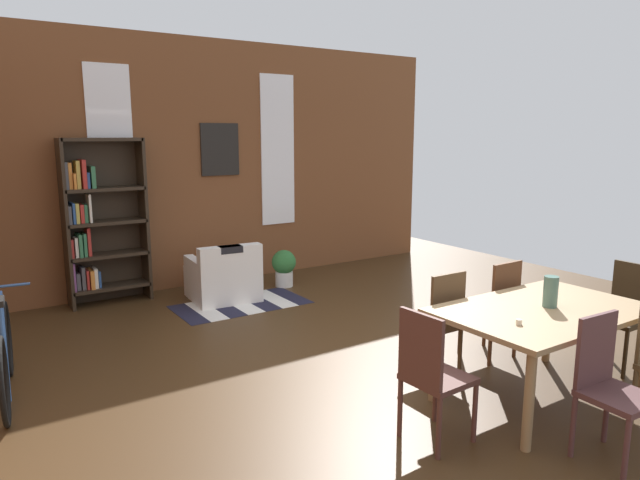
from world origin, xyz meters
name	(u,v)px	position (x,y,z in m)	size (l,w,h in m)	color
ground_plane	(373,376)	(0.00, 0.00, 0.00)	(9.93, 9.93, 0.00)	#412B16
back_wall_brick	(200,164)	(0.00, 3.88, 1.69)	(7.82, 0.12, 3.38)	brown
window_pane_0	(112,154)	(-1.19, 3.81, 1.86)	(0.55, 0.02, 2.19)	white
window_pane_1	(278,151)	(1.19, 3.81, 1.86)	(0.55, 0.02, 2.19)	white
dining_table	(543,318)	(0.85, -1.05, 0.67)	(1.66, 1.08, 0.76)	#937550
vase_on_table	(551,292)	(0.92, -1.05, 0.88)	(0.11, 0.11, 0.25)	#4C7266
tealight_candle_0	(519,322)	(0.36, -1.19, 0.77)	(0.04, 0.04, 0.04)	silver
dining_chair_far_left	(438,320)	(0.47, -0.29, 0.51)	(0.40, 0.40, 0.95)	#503923
dining_chair_head_right	(624,312)	(2.05, -1.05, 0.51)	(0.40, 0.40, 0.95)	#302315
dining_chair_near_left	(609,384)	(0.48, -1.82, 0.51)	(0.42, 0.42, 0.95)	#4E2F30
dining_chair_far_right	(495,306)	(1.22, -0.29, 0.51)	(0.41, 0.41, 0.95)	#54321E
dining_chair_head_left	(431,372)	(-0.36, -1.06, 0.51)	(0.42, 0.42, 0.95)	#4F2F29
bookshelf_tall	(98,221)	(-1.45, 3.62, 1.04)	(0.97, 0.34, 2.06)	#2D2319
armchair_white	(224,278)	(-0.12, 2.92, 0.28)	(0.87, 0.87, 0.75)	white
bicycle_second	(6,356)	(-2.71, 1.37, 0.34)	(0.44, 1.66, 0.88)	black
potted_plant_by_shelf	(284,266)	(0.85, 3.06, 0.29)	(0.34, 0.34, 0.51)	silver
striped_rug	(241,304)	(-0.04, 2.59, 0.00)	(1.63, 0.87, 0.01)	#1E1E33
framed_picture	(220,149)	(0.27, 3.80, 1.89)	(0.56, 0.03, 0.72)	black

